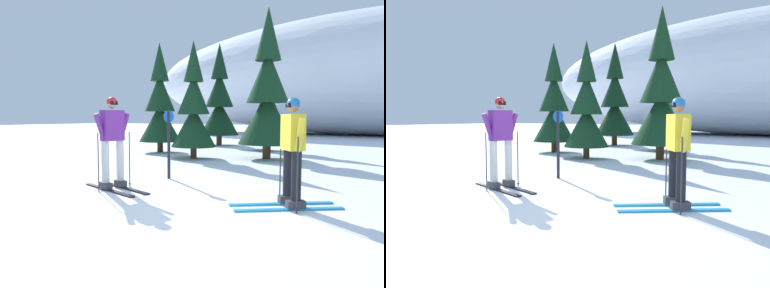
{
  "view_description": "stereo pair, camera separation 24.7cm",
  "coord_description": "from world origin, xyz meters",
  "views": [
    {
      "loc": [
        2.76,
        -4.34,
        1.42
      ],
      "look_at": [
        -0.34,
        0.97,
        0.95
      ],
      "focal_mm": 32.71,
      "sensor_mm": 36.0,
      "label": 1
    },
    {
      "loc": [
        2.98,
        -4.21,
        1.42
      ],
      "look_at": [
        -0.34,
        0.97,
        0.95
      ],
      "focal_mm": 32.71,
      "sensor_mm": 36.0,
      "label": 2
    }
  ],
  "objects": [
    {
      "name": "pine_tree_center",
      "position": [
        -1.97,
        10.09,
        1.62
      ],
      "size": [
        1.49,
        1.49,
        3.87
      ],
      "color": "#47301E",
      "rests_on": "ground"
    },
    {
      "name": "pine_tree_far_left",
      "position": [
        -5.53,
        7.28,
        1.85
      ],
      "size": [
        1.7,
        1.7,
        4.41
      ],
      "color": "#47301E",
      "rests_on": "ground"
    },
    {
      "name": "skier_purple_jacket",
      "position": [
        -2.05,
        0.8,
        0.96
      ],
      "size": [
        1.74,
        0.89,
        1.82
      ],
      "color": "black",
      "rests_on": "ground"
    },
    {
      "name": "pine_tree_center_right",
      "position": [
        -1.02,
        7.19,
        2.13
      ],
      "size": [
        1.96,
        1.96,
        5.09
      ],
      "color": "#47301E",
      "rests_on": "ground"
    },
    {
      "name": "ground_plane",
      "position": [
        0.0,
        0.0,
        0.0
      ],
      "size": [
        120.0,
        120.0,
        0.0
      ],
      "primitive_type": "plane",
      "color": "white"
    },
    {
      "name": "trail_marker_post",
      "position": [
        -1.76,
        2.35,
        0.89
      ],
      "size": [
        0.28,
        0.07,
        1.58
      ],
      "color": "black",
      "rests_on": "ground"
    },
    {
      "name": "skier_yellow_jacket",
      "position": [
        1.37,
        1.14,
        0.91
      ],
      "size": [
        1.67,
        1.38,
        1.73
      ],
      "color": "#2893CC",
      "rests_on": "ground"
    },
    {
      "name": "pine_tree_left",
      "position": [
        -5.08,
        11.85,
        2.16
      ],
      "size": [
        2.0,
        2.0,
        5.17
      ],
      "color": "#47301E",
      "rests_on": "ground"
    },
    {
      "name": "pine_tree_center_left",
      "position": [
        -3.28,
        6.11,
        1.69
      ],
      "size": [
        1.56,
        1.56,
        4.04
      ],
      "color": "#47301E",
      "rests_on": "ground"
    }
  ]
}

